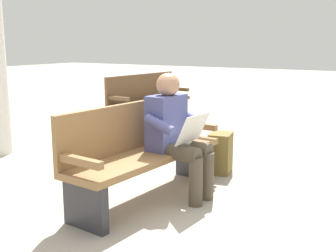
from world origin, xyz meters
TOP-DOWN VIEW (x-y plane):
  - ground_plane at (0.00, 0.00)m, footprint 40.00×40.00m
  - bench_near at (-0.01, -0.07)m, footprint 1.83×0.63m
  - person_seated at (-0.20, 0.18)m, footprint 0.59×0.60m
  - backpack at (-1.10, 0.24)m, footprint 0.34×0.32m
  - bench_far at (-3.05, -2.05)m, footprint 1.84×0.65m

SIDE VIEW (x-z plane):
  - ground_plane at x=0.00m, z-range 0.00..0.00m
  - backpack at x=-1.10m, z-range 0.00..0.45m
  - bench_near at x=-0.01m, z-range 0.01..0.91m
  - bench_far at x=-3.05m, z-range 0.01..0.91m
  - person_seated at x=-0.20m, z-range 0.04..1.22m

